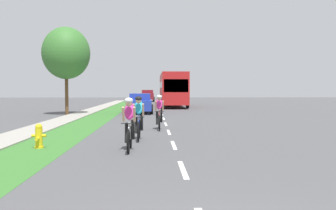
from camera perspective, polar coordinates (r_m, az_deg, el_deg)
The scene contains 12 objects.
ground_plane at distance 23.16m, azimuth -0.81°, elevation -1.98°, with size 120.00×120.00×0.00m, color #4C4C4F.
grass_verge at distance 23.42m, azimuth -11.14°, elevation -1.97°, with size 1.98×70.00×0.01m, color #38722D.
sidewalk_concrete at distance 23.75m, azimuth -15.36°, elevation -1.95°, with size 1.55×70.00×0.10m, color #9E998E.
lane_markings_center at distance 27.15m, azimuth -1.06°, elevation -1.32°, with size 0.12×54.30×0.01m.
fire_hydrant_yellow at distance 11.56m, azimuth -20.28°, elevation -4.79°, with size 0.44×0.38×0.76m.
cyclist_lead at distance 10.41m, azimuth -6.30°, elevation -3.00°, with size 0.42×1.72×1.58m.
cyclist_trailing at distance 12.65m, azimuth -4.77°, elevation -2.02°, with size 0.42×1.72×1.58m.
cyclist_distant at distance 15.82m, azimuth -1.44°, elevation -1.11°, with size 0.42×1.72×1.58m.
sedan_blue at distance 27.17m, azimuth -4.54°, elevation 0.29°, with size 1.98×4.30×1.52m.
bus_red at distance 37.71m, azimuth 0.73°, elevation 2.75°, with size 2.78×11.60×3.48m.
suv_maroon at distance 54.40m, azimuth -3.34°, elevation 1.58°, with size 2.15×4.70×1.79m.
street_tree_near at distance 26.53m, azimuth -16.24°, elevation 8.08°, with size 3.41×3.41×6.32m.
Camera 1 is at (-0.68, -3.08, 1.80)m, focal length 37.45 mm.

